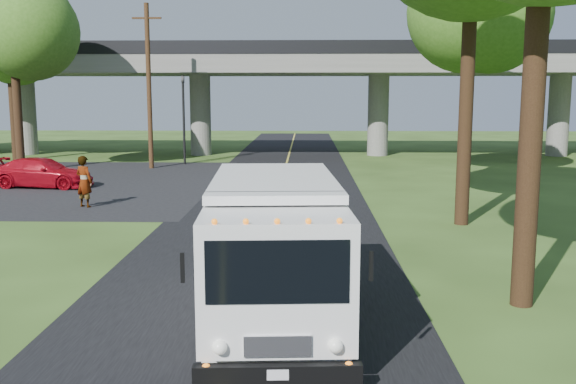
{
  "coord_description": "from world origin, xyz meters",
  "views": [
    {
      "loc": [
        1.17,
        -11.49,
        4.21
      ],
      "look_at": [
        0.69,
        5.32,
        1.6
      ],
      "focal_mm": 40.0,
      "sensor_mm": 36.0,
      "label": 1
    }
  ],
  "objects_px": {
    "traffic_signal": "(184,110)",
    "tree_right_far": "(478,4)",
    "utility_pole": "(149,85)",
    "step_van": "(275,246)",
    "tree_left_far": "(11,39)",
    "pedestrian": "(84,182)",
    "red_sedan": "(42,173)",
    "tree_left_lot": "(14,20)"
  },
  "relations": [
    {
      "from": "tree_left_lot",
      "to": "tree_left_far",
      "type": "bearing_deg",
      "value": 116.57
    },
    {
      "from": "traffic_signal",
      "to": "tree_right_far",
      "type": "xyz_separation_m",
      "value": [
        15.21,
        -6.16,
        5.1
      ]
    },
    {
      "from": "utility_pole",
      "to": "red_sedan",
      "type": "xyz_separation_m",
      "value": [
        -3.15,
        -7.32,
        -3.94
      ]
    },
    {
      "from": "utility_pole",
      "to": "tree_left_far",
      "type": "relative_size",
      "value": 0.91
    },
    {
      "from": "tree_left_far",
      "to": "pedestrian",
      "type": "bearing_deg",
      "value": -58.81
    },
    {
      "from": "tree_left_lot",
      "to": "pedestrian",
      "type": "xyz_separation_m",
      "value": [
        6.79,
        -10.18,
        -6.94
      ]
    },
    {
      "from": "tree_left_lot",
      "to": "step_van",
      "type": "bearing_deg",
      "value": -56.67
    },
    {
      "from": "traffic_signal",
      "to": "red_sedan",
      "type": "bearing_deg",
      "value": -116.52
    },
    {
      "from": "red_sedan",
      "to": "pedestrian",
      "type": "distance_m",
      "value": 6.21
    },
    {
      "from": "tree_right_far",
      "to": "step_van",
      "type": "bearing_deg",
      "value": -113.4
    },
    {
      "from": "tree_left_lot",
      "to": "red_sedan",
      "type": "relative_size",
      "value": 2.32
    },
    {
      "from": "tree_left_lot",
      "to": "tree_left_far",
      "type": "relative_size",
      "value": 1.06
    },
    {
      "from": "utility_pole",
      "to": "step_van",
      "type": "bearing_deg",
      "value": -71.39
    },
    {
      "from": "tree_right_far",
      "to": "red_sedan",
      "type": "xyz_separation_m",
      "value": [
        -19.86,
        -3.16,
        -7.64
      ]
    },
    {
      "from": "tree_left_far",
      "to": "step_van",
      "type": "height_order",
      "value": "tree_left_far"
    },
    {
      "from": "utility_pole",
      "to": "tree_left_lot",
      "type": "xyz_separation_m",
      "value": [
        -6.29,
        -2.16,
        3.31
      ]
    },
    {
      "from": "traffic_signal",
      "to": "utility_pole",
      "type": "relative_size",
      "value": 0.58
    },
    {
      "from": "tree_right_far",
      "to": "step_van",
      "type": "relative_size",
      "value": 1.71
    },
    {
      "from": "tree_right_far",
      "to": "tree_left_far",
      "type": "relative_size",
      "value": 1.11
    },
    {
      "from": "pedestrian",
      "to": "utility_pole",
      "type": "bearing_deg",
      "value": -62.41
    },
    {
      "from": "utility_pole",
      "to": "tree_left_lot",
      "type": "distance_m",
      "value": 7.43
    },
    {
      "from": "tree_right_far",
      "to": "tree_left_far",
      "type": "height_order",
      "value": "tree_right_far"
    },
    {
      "from": "tree_left_lot",
      "to": "tree_left_far",
      "type": "height_order",
      "value": "tree_left_lot"
    },
    {
      "from": "traffic_signal",
      "to": "step_van",
      "type": "xyz_separation_m",
      "value": [
        6.6,
        -26.05,
        -1.77
      ]
    },
    {
      "from": "traffic_signal",
      "to": "tree_left_lot",
      "type": "bearing_deg",
      "value": -151.89
    },
    {
      "from": "tree_left_far",
      "to": "step_van",
      "type": "xyz_separation_m",
      "value": [
        17.39,
        -27.88,
        -6.02
      ]
    },
    {
      "from": "pedestrian",
      "to": "tree_right_far",
      "type": "bearing_deg",
      "value": -127.95
    },
    {
      "from": "tree_left_far",
      "to": "pedestrian",
      "type": "xyz_separation_m",
      "value": [
        9.79,
        -16.18,
        -6.49
      ]
    },
    {
      "from": "red_sedan",
      "to": "step_van",
      "type": "bearing_deg",
      "value": -140.06
    },
    {
      "from": "traffic_signal",
      "to": "pedestrian",
      "type": "xyz_separation_m",
      "value": [
        -1.0,
        -14.34,
        -2.24
      ]
    },
    {
      "from": "tree_left_lot",
      "to": "tree_left_far",
      "type": "distance_m",
      "value": 6.72
    },
    {
      "from": "utility_pole",
      "to": "pedestrian",
      "type": "xyz_separation_m",
      "value": [
        0.5,
        -12.34,
        -3.63
      ]
    },
    {
      "from": "tree_left_far",
      "to": "step_van",
      "type": "relative_size",
      "value": 1.54
    },
    {
      "from": "utility_pole",
      "to": "pedestrian",
      "type": "height_order",
      "value": "utility_pole"
    },
    {
      "from": "tree_right_far",
      "to": "red_sedan",
      "type": "relative_size",
      "value": 2.43
    },
    {
      "from": "step_van",
      "to": "red_sedan",
      "type": "xyz_separation_m",
      "value": [
        -11.25,
        16.73,
        -0.78
      ]
    },
    {
      "from": "tree_left_lot",
      "to": "tree_left_far",
      "type": "xyz_separation_m",
      "value": [
        -3.0,
        6.0,
        -0.45
      ]
    },
    {
      "from": "traffic_signal",
      "to": "tree_left_lot",
      "type": "height_order",
      "value": "tree_left_lot"
    },
    {
      "from": "tree_left_far",
      "to": "utility_pole",
      "type": "bearing_deg",
      "value": -22.43
    },
    {
      "from": "tree_left_lot",
      "to": "step_van",
      "type": "xyz_separation_m",
      "value": [
        14.39,
        -21.88,
        -6.47
      ]
    },
    {
      "from": "utility_pole",
      "to": "tree_left_lot",
      "type": "bearing_deg",
      "value": -161.03
    },
    {
      "from": "tree_left_far",
      "to": "red_sedan",
      "type": "xyz_separation_m",
      "value": [
        6.14,
        -11.16,
        -6.79
      ]
    }
  ]
}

